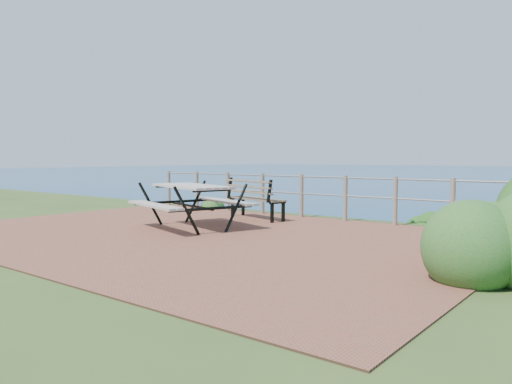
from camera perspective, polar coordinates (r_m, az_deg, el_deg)
ground at (r=9.19m, az=-6.35°, el=-4.91°), size 10.00×7.00×0.12m
safety_railing at (r=11.73m, az=5.20°, el=-0.15°), size 9.40×0.10×1.00m
picnic_table at (r=9.94m, az=-7.38°, el=-1.10°), size 2.17×1.68×0.85m
park_bench at (r=11.32m, az=0.08°, el=-0.10°), size 1.69×0.83×0.93m
shrub_right_back at (r=6.42m, az=26.91°, el=-9.22°), size 1.34×1.34×1.91m
shrub_lip_west at (r=14.12m, az=-4.86°, el=-1.79°), size 0.74×0.74×0.47m
shrub_lip_east at (r=11.44m, az=18.67°, el=-3.34°), size 0.68×0.68×0.39m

